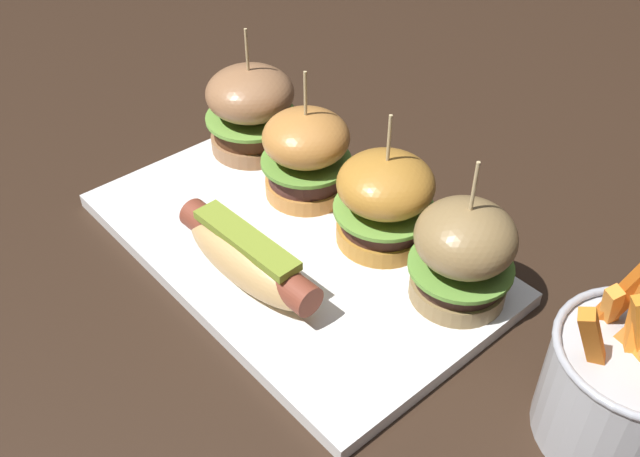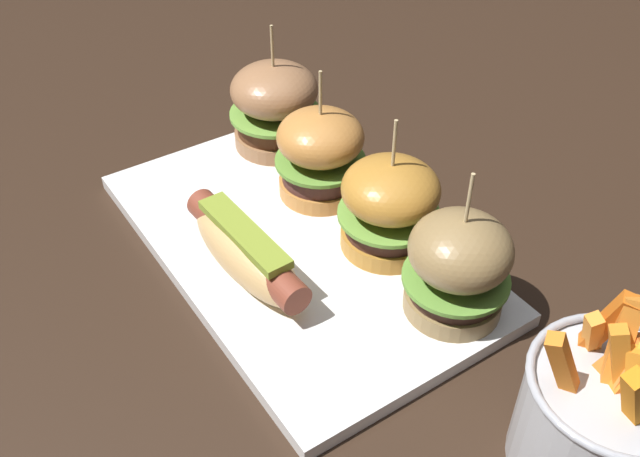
{
  "view_description": "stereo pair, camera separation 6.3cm",
  "coord_description": "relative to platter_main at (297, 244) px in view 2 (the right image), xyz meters",
  "views": [
    {
      "loc": [
        0.4,
        -0.32,
        0.46
      ],
      "look_at": [
        0.04,
        0.0,
        0.05
      ],
      "focal_mm": 40.28,
      "sensor_mm": 36.0,
      "label": 1
    },
    {
      "loc": [
        0.44,
        -0.27,
        0.46
      ],
      "look_at": [
        0.04,
        0.0,
        0.05
      ],
      "focal_mm": 40.28,
      "sensor_mm": 36.0,
      "label": 2
    }
  ],
  "objects": [
    {
      "name": "ground_plane",
      "position": [
        0.0,
        0.0,
        -0.01
      ],
      "size": [
        3.0,
        3.0,
        0.0
      ],
      "primitive_type": "plane",
      "color": "black"
    },
    {
      "name": "platter_main",
      "position": [
        0.0,
        0.0,
        0.0
      ],
      "size": [
        0.4,
        0.24,
        0.01
      ],
      "primitive_type": "cube",
      "color": "white",
      "rests_on": "ground"
    },
    {
      "name": "hot_dog",
      "position": [
        0.01,
        -0.06,
        0.03
      ],
      "size": [
        0.16,
        0.05,
        0.05
      ],
      "color": "tan",
      "rests_on": "platter_main"
    },
    {
      "name": "slider_far_left",
      "position": [
        -0.15,
        0.07,
        0.06
      ],
      "size": [
        0.1,
        0.1,
        0.14
      ],
      "color": "#9A6A45",
      "rests_on": "platter_main"
    },
    {
      "name": "slider_center_left",
      "position": [
        -0.05,
        0.06,
        0.05
      ],
      "size": [
        0.09,
        0.09,
        0.14
      ],
      "color": "#C17E3B",
      "rests_on": "platter_main"
    },
    {
      "name": "slider_center_right",
      "position": [
        0.05,
        0.07,
        0.05
      ],
      "size": [
        0.09,
        0.09,
        0.13
      ],
      "color": "#B77B2E",
      "rests_on": "platter_main"
    },
    {
      "name": "slider_far_right",
      "position": [
        0.15,
        0.06,
        0.06
      ],
      "size": [
        0.09,
        0.09,
        0.14
      ],
      "color": "olive",
      "rests_on": "platter_main"
    },
    {
      "name": "fries_bucket",
      "position": [
        0.31,
        0.05,
        0.04
      ],
      "size": [
        0.12,
        0.12,
        0.14
      ],
      "color": "#B7BABF",
      "rests_on": "ground"
    }
  ]
}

